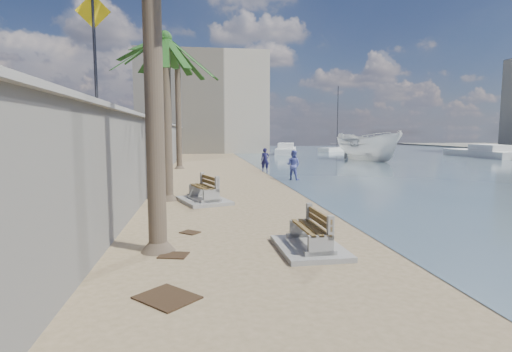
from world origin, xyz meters
TOP-DOWN VIEW (x-y plane):
  - ground_plane at (0.00, 0.00)m, footprint 140.00×140.00m
  - seawall at (-5.20, 20.00)m, footprint 0.45×70.00m
  - wall_cap at (-5.20, 20.00)m, footprint 0.80×70.00m
  - end_building at (-2.00, 52.00)m, footprint 18.00×12.00m
  - bench_near at (-0.02, 1.02)m, footprint 1.57×2.26m
  - bench_far at (-2.51, 8.25)m, footprint 2.42×2.92m
  - palm_mid at (-4.00, 8.93)m, footprint 5.00×5.00m
  - palm_back at (-4.24, 24.11)m, footprint 5.00×5.00m
  - pedestrian_sign at (-5.00, 1.50)m, footprint 0.78×0.07m
  - streetlight at (-5.10, 12.00)m, footprint 0.28×0.28m
  - person_a at (2.15, 20.68)m, footprint 0.76×0.55m
  - person_b at (3.00, 15.38)m, footprint 1.22×1.18m
  - boat_cruiser at (14.49, 30.62)m, footprint 4.19×4.26m
  - yacht_near at (30.40, 34.61)m, footprint 3.38×10.89m
  - yacht_far at (9.07, 44.79)m, footprint 4.77×9.51m
  - sailboat_west at (18.20, 50.28)m, footprint 7.06×6.30m
  - debris_a at (-3.28, -1.40)m, footprint 1.27×1.27m
  - debris_b at (-3.31, 1.04)m, footprint 0.75×0.66m
  - debris_c at (-4.33, 8.75)m, footprint 0.83×0.90m
  - debris_d at (-2.98, 3.17)m, footprint 0.65×0.63m

SIDE VIEW (x-z plane):
  - ground_plane at x=0.00m, z-range 0.00..0.00m
  - debris_a at x=-3.28m, z-range 0.00..0.03m
  - debris_b at x=-3.31m, z-range 0.00..0.03m
  - debris_c at x=-4.33m, z-range 0.00..0.03m
  - debris_d at x=-2.98m, z-range 0.00..0.03m
  - sailboat_west at x=18.20m, z-range -4.65..5.28m
  - yacht_near at x=30.40m, z-range -0.40..1.10m
  - yacht_far at x=9.07m, z-range -0.40..1.10m
  - bench_near at x=-0.02m, z-range -0.06..0.87m
  - bench_far at x=-2.51m, z-range -0.07..0.99m
  - person_a at x=2.15m, z-range 0.00..2.00m
  - person_b at x=3.00m, z-range 0.00..2.00m
  - boat_cruiser at x=14.49m, z-range -0.40..3.57m
  - seawall at x=-5.20m, z-range 0.00..3.50m
  - wall_cap at x=-5.20m, z-range 3.49..3.61m
  - pedestrian_sign at x=-5.00m, z-range 3.95..6.35m
  - streetlight at x=-5.10m, z-range 4.08..9.21m
  - palm_mid at x=-4.00m, z-range 2.83..10.47m
  - end_building at x=-2.00m, z-range 0.00..14.00m
  - palm_back at x=-4.24m, z-range 3.82..13.60m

